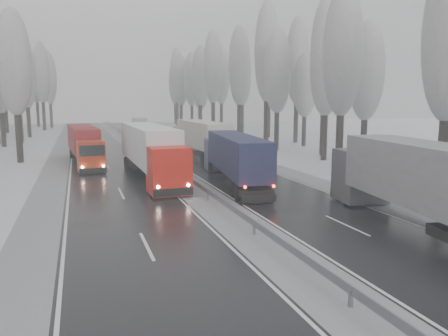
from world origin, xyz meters
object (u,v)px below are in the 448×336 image
truck_grey_tarp (428,182)px  truck_blue_box (234,155)px  truck_red_white (150,149)px  truck_cream_box (199,136)px  box_truck_distant (139,125)px  truck_red_red (84,142)px

truck_grey_tarp → truck_blue_box: size_ratio=1.13×
truck_red_white → truck_cream_box: bearing=57.8°
box_truck_distant → truck_red_white: size_ratio=0.48×
truck_blue_box → truck_cream_box: (1.92, 17.29, 0.16)m
truck_blue_box → truck_cream_box: size_ratio=0.94×
truck_grey_tarp → box_truck_distant: truck_grey_tarp is taller
box_truck_distant → truck_grey_tarp: bearing=-84.1°
truck_grey_tarp → truck_cream_box: size_ratio=1.06×
truck_grey_tarp → truck_red_red: bearing=124.6°
truck_grey_tarp → truck_red_white: (-10.49, 19.46, -0.02)m
box_truck_distant → truck_red_white: truck_red_white is taller
truck_grey_tarp → truck_cream_box: (-2.72, 32.53, -0.14)m
truck_cream_box → truck_red_white: (-7.76, -13.08, 0.13)m
truck_cream_box → truck_red_white: size_ratio=0.95×
truck_red_white → truck_red_red: 12.67m
truck_red_white → truck_red_red: bearing=112.4°
truck_blue_box → truck_red_white: size_ratio=0.89×
truck_blue_box → truck_red_red: size_ratio=1.03×
truck_grey_tarp → truck_blue_box: 15.93m
truck_grey_tarp → box_truck_distant: bearing=100.6°
truck_red_white → truck_grey_tarp: bearing=-63.1°
truck_red_red → truck_cream_box: bearing=2.5°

